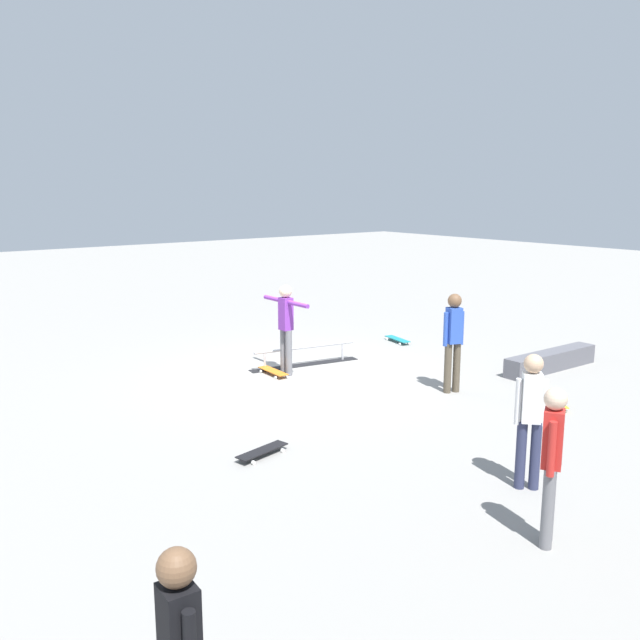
{
  "coord_description": "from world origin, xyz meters",
  "views": [
    {
      "loc": [
        7.4,
        10.09,
        3.53
      ],
      "look_at": [
        -0.47,
        -0.09,
        1.0
      ],
      "focal_mm": 38.22,
      "sensor_mm": 36.0,
      "label": 1
    }
  ],
  "objects_px": {
    "grind_rail": "(305,357)",
    "skate_ledge": "(551,361)",
    "skater_main": "(286,323)",
    "loose_skateboard_black": "(262,451)",
    "loose_skateboard_yellow": "(553,401)",
    "bystander_blue_shirt": "(453,337)",
    "skateboard_main": "(273,371)",
    "bystander_white_shirt": "(531,414)",
    "loose_skateboard_teal": "(397,339)",
    "bystander_red_shirt": "(552,457)"
  },
  "relations": [
    {
      "from": "loose_skateboard_black",
      "to": "bystander_white_shirt",
      "type": "bearing_deg",
      "value": -66.16
    },
    {
      "from": "grind_rail",
      "to": "bystander_white_shirt",
      "type": "distance_m",
      "value": 6.38
    },
    {
      "from": "loose_skateboard_yellow",
      "to": "bystander_red_shirt",
      "type": "bearing_deg",
      "value": 156.2
    },
    {
      "from": "skate_ledge",
      "to": "bystander_white_shirt",
      "type": "xyz_separation_m",
      "value": [
        4.89,
        2.96,
        0.74
      ]
    },
    {
      "from": "skate_ledge",
      "to": "loose_skateboard_teal",
      "type": "bearing_deg",
      "value": -78.83
    },
    {
      "from": "bystander_white_shirt",
      "to": "loose_skateboard_yellow",
      "type": "xyz_separation_m",
      "value": [
        -2.98,
        -1.63,
        -0.86
      ]
    },
    {
      "from": "bystander_red_shirt",
      "to": "skater_main",
      "type": "bearing_deg",
      "value": 46.48
    },
    {
      "from": "skater_main",
      "to": "loose_skateboard_yellow",
      "type": "xyz_separation_m",
      "value": [
        -2.37,
        4.23,
        -0.93
      ]
    },
    {
      "from": "skateboard_main",
      "to": "bystander_white_shirt",
      "type": "height_order",
      "value": "bystander_white_shirt"
    },
    {
      "from": "grind_rail",
      "to": "skate_ledge",
      "type": "bearing_deg",
      "value": 148.4
    },
    {
      "from": "skater_main",
      "to": "loose_skateboard_teal",
      "type": "bearing_deg",
      "value": -79.82
    },
    {
      "from": "bystander_red_shirt",
      "to": "loose_skateboard_black",
      "type": "bearing_deg",
      "value": 74.92
    },
    {
      "from": "loose_skateboard_yellow",
      "to": "bystander_white_shirt",
      "type": "bearing_deg",
      "value": 151.92
    },
    {
      "from": "bystander_blue_shirt",
      "to": "loose_skateboard_yellow",
      "type": "height_order",
      "value": "bystander_blue_shirt"
    },
    {
      "from": "bystander_white_shirt",
      "to": "loose_skateboard_black",
      "type": "distance_m",
      "value": 3.48
    },
    {
      "from": "loose_skateboard_black",
      "to": "loose_skateboard_yellow",
      "type": "distance_m",
      "value": 5.06
    },
    {
      "from": "grind_rail",
      "to": "skateboard_main",
      "type": "distance_m",
      "value": 0.95
    },
    {
      "from": "skate_ledge",
      "to": "skateboard_main",
      "type": "distance_m",
      "value": 5.43
    },
    {
      "from": "skate_ledge",
      "to": "grind_rail",
      "type": "bearing_deg",
      "value": -42.02
    },
    {
      "from": "loose_skateboard_black",
      "to": "skater_main",
      "type": "bearing_deg",
      "value": 38.95
    },
    {
      "from": "bystander_blue_shirt",
      "to": "loose_skateboard_teal",
      "type": "relative_size",
      "value": 2.11
    },
    {
      "from": "loose_skateboard_teal",
      "to": "grind_rail",
      "type": "bearing_deg",
      "value": -72.37
    },
    {
      "from": "grind_rail",
      "to": "skate_ledge",
      "type": "height_order",
      "value": "grind_rail"
    },
    {
      "from": "grind_rail",
      "to": "loose_skateboard_yellow",
      "type": "height_order",
      "value": "grind_rail"
    },
    {
      "from": "skate_ledge",
      "to": "bystander_white_shirt",
      "type": "relative_size",
      "value": 1.47
    },
    {
      "from": "grind_rail",
      "to": "loose_skateboard_black",
      "type": "relative_size",
      "value": 2.84
    },
    {
      "from": "skateboard_main",
      "to": "bystander_blue_shirt",
      "type": "distance_m",
      "value": 3.49
    },
    {
      "from": "bystander_white_shirt",
      "to": "loose_skateboard_black",
      "type": "height_order",
      "value": "bystander_white_shirt"
    },
    {
      "from": "skate_ledge",
      "to": "loose_skateboard_black",
      "type": "relative_size",
      "value": 2.93
    },
    {
      "from": "bystander_white_shirt",
      "to": "bystander_red_shirt",
      "type": "height_order",
      "value": "bystander_white_shirt"
    },
    {
      "from": "skater_main",
      "to": "loose_skateboard_black",
      "type": "height_order",
      "value": "skater_main"
    },
    {
      "from": "loose_skateboard_teal",
      "to": "skater_main",
      "type": "bearing_deg",
      "value": -68.29
    },
    {
      "from": "skateboard_main",
      "to": "bystander_red_shirt",
      "type": "height_order",
      "value": "bystander_red_shirt"
    },
    {
      "from": "grind_rail",
      "to": "loose_skateboard_teal",
      "type": "height_order",
      "value": "grind_rail"
    },
    {
      "from": "skateboard_main",
      "to": "loose_skateboard_yellow",
      "type": "bearing_deg",
      "value": 33.17
    },
    {
      "from": "bystander_white_shirt",
      "to": "bystander_red_shirt",
      "type": "xyz_separation_m",
      "value": [
        0.93,
        0.91,
        -0.01
      ]
    },
    {
      "from": "skate_ledge",
      "to": "bystander_red_shirt",
      "type": "distance_m",
      "value": 7.03
    },
    {
      "from": "bystander_blue_shirt",
      "to": "loose_skateboard_yellow",
      "type": "bearing_deg",
      "value": -46.5
    },
    {
      "from": "grind_rail",
      "to": "skateboard_main",
      "type": "relative_size",
      "value": 2.9
    },
    {
      "from": "skate_ledge",
      "to": "loose_skateboard_yellow",
      "type": "xyz_separation_m",
      "value": [
        1.91,
        1.33,
        -0.11
      ]
    },
    {
      "from": "bystander_white_shirt",
      "to": "bystander_blue_shirt",
      "type": "height_order",
      "value": "bystander_blue_shirt"
    },
    {
      "from": "loose_skateboard_yellow",
      "to": "bystander_blue_shirt",
      "type": "bearing_deg",
      "value": 59.37
    },
    {
      "from": "grind_rail",
      "to": "bystander_blue_shirt",
      "type": "relative_size",
      "value": 1.35
    },
    {
      "from": "skater_main",
      "to": "bystander_blue_shirt",
      "type": "xyz_separation_m",
      "value": [
        -1.62,
        2.71,
        -0.02
      ]
    },
    {
      "from": "bystander_blue_shirt",
      "to": "skateboard_main",
      "type": "bearing_deg",
      "value": 140.7
    },
    {
      "from": "grind_rail",
      "to": "loose_skateboard_yellow",
      "type": "bearing_deg",
      "value": 120.64
    },
    {
      "from": "grind_rail",
      "to": "bystander_white_shirt",
      "type": "bearing_deg",
      "value": 88.6
    },
    {
      "from": "grind_rail",
      "to": "skater_main",
      "type": "relative_size",
      "value": 1.36
    },
    {
      "from": "bystander_white_shirt",
      "to": "grind_rail",
      "type": "bearing_deg",
      "value": -55.37
    },
    {
      "from": "loose_skateboard_black",
      "to": "skateboard_main",
      "type": "bearing_deg",
      "value": 42.55
    }
  ]
}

